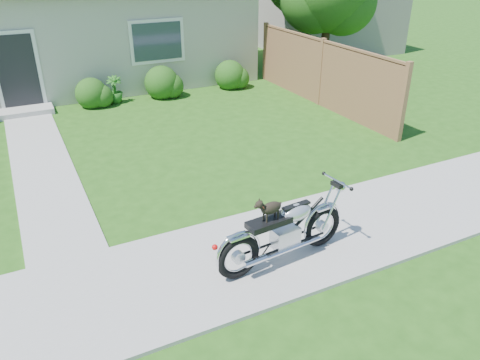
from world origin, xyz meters
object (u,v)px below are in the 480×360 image
motorcycle_with_dog (285,231)px  house (54,15)px  fence (321,73)px  potted_plant_right (114,90)px

motorcycle_with_dog → house: bearing=91.1°
house → fence: house is taller
fence → motorcycle_with_dog: 7.87m
fence → potted_plant_right: fence is taller
potted_plant_right → motorcycle_with_dog: size_ratio=0.36×
potted_plant_right → fence: bearing=-27.7°
house → fence: 8.96m
fence → motorcycle_with_dog: size_ratio=2.98×
potted_plant_right → motorcycle_with_dog: 8.93m
house → potted_plant_right: size_ratio=15.69×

